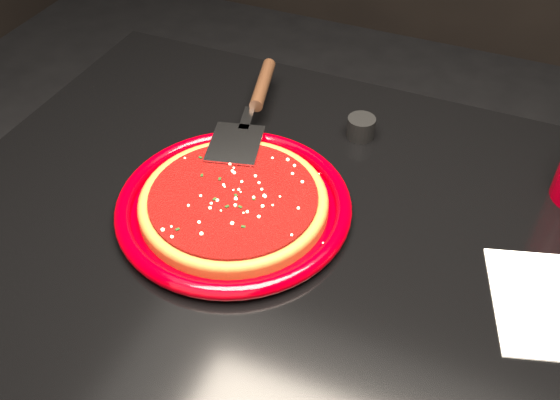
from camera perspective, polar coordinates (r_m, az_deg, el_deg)
The scene contains 9 objects.
table at distance 1.18m, azimuth 4.39°, elevation -16.22°, with size 1.20×0.80×0.75m, color black.
plate at distance 0.91m, azimuth -4.24°, elevation -0.52°, with size 0.34×0.34×0.03m, color #7D0006.
pizza_crust at distance 0.90m, azimuth -4.25°, elevation -0.34°, with size 0.27×0.27×0.01m, color brown.
pizza_crust_rim at distance 0.90m, azimuth -4.27°, elevation -0.02°, with size 0.27×0.27×0.02m, color brown.
pizza_sauce at distance 0.90m, azimuth -4.29°, elevation 0.21°, with size 0.24×0.24×0.01m, color maroon.
parmesan_dusting at distance 0.89m, azimuth -4.31°, elevation 0.53°, with size 0.24×0.24×0.01m, color #FDF0C8, non-canonical shape.
basil_flecks at distance 0.89m, azimuth -4.31°, elevation 0.49°, with size 0.22×0.22×0.00m, color black, non-canonical shape.
pizza_server at distance 1.04m, azimuth -2.62°, elevation 8.27°, with size 0.09×0.33×0.03m, color silver, non-canonical shape.
ramekin at distance 1.05m, azimuth 7.42°, elevation 6.61°, with size 0.05×0.05×0.04m, color black.
Camera 1 is at (0.15, -0.58, 1.39)m, focal length 40.00 mm.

